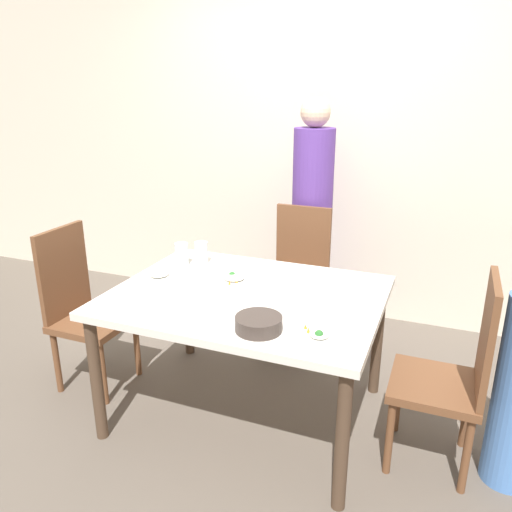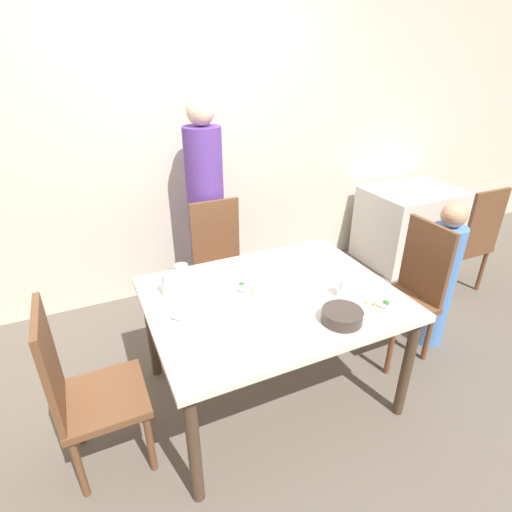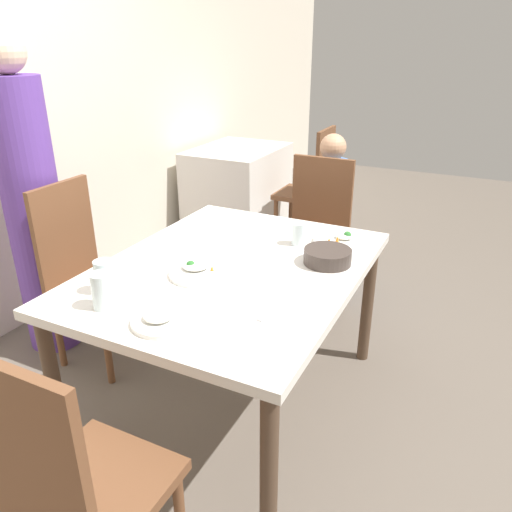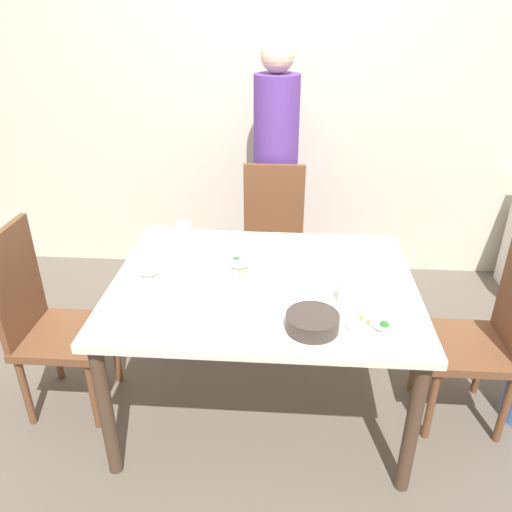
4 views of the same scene
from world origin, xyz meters
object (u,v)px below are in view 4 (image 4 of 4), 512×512
at_px(chair_adult_spot, 273,241).
at_px(chair_child_spot, 487,332).
at_px(plate_rice_adult, 151,275).
at_px(person_adult, 275,182).
at_px(bowl_curry, 312,322).
at_px(glass_water_tall, 346,293).

bearing_deg(chair_adult_spot, chair_child_spot, -41.14).
distance_m(chair_adult_spot, plate_rice_adult, 1.06).
xyz_separation_m(person_adult, plate_rice_adult, (-0.52, -1.19, -0.05)).
height_order(chair_child_spot, plate_rice_adult, chair_child_spot).
relative_size(chair_child_spot, person_adult, 0.58).
xyz_separation_m(chair_child_spot, bowl_curry, (-0.82, -0.35, 0.25)).
xyz_separation_m(chair_adult_spot, plate_rice_adult, (-0.52, -0.89, 0.24)).
bearing_deg(chair_child_spot, person_adult, -139.54).
bearing_deg(chair_child_spot, chair_adult_spot, -131.14).
bearing_deg(chair_adult_spot, person_adult, 90.00).
bearing_deg(glass_water_tall, bowl_curry, -127.01).
xyz_separation_m(chair_child_spot, plate_rice_adult, (-1.54, 0.00, 0.24)).
relative_size(person_adult, bowl_curry, 8.04).
bearing_deg(person_adult, glass_water_tall, -75.72).
xyz_separation_m(chair_adult_spot, person_adult, (0.00, 0.30, 0.28)).
relative_size(person_adult, glass_water_tall, 15.65).
bearing_deg(person_adult, plate_rice_adult, -113.70).
bearing_deg(person_adult, chair_child_spot, -49.54).
bearing_deg(chair_adult_spot, glass_water_tall, -71.80).
height_order(chair_adult_spot, chair_child_spot, same).
bearing_deg(chair_adult_spot, bowl_curry, -80.88).
distance_m(chair_child_spot, plate_rice_adult, 1.56).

